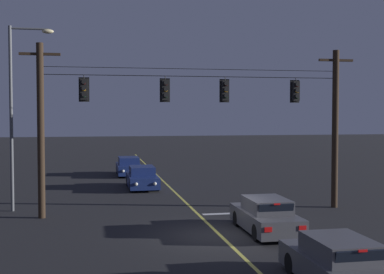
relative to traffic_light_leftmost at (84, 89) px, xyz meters
name	(u,v)px	position (x,y,z in m)	size (l,w,h in m)	color
ground_plane	(220,235)	(5.20, -4.74, -5.83)	(180.00, 180.00, 0.00)	black
lane_centre_stripe	(176,193)	(5.20, 6.02, -5.83)	(0.14, 60.00, 0.01)	#D1C64C
stop_bar_paint	(238,213)	(7.10, -0.58, -5.83)	(3.40, 0.36, 0.01)	silver
signal_span_assembly	(196,127)	(5.20, 0.02, -1.74)	(16.04, 0.32, 7.88)	#2D2116
traffic_light_leftmost	(84,89)	(0.00, 0.00, 0.00)	(0.48, 0.41, 1.22)	black
traffic_light_left_inner	(165,90)	(3.73, 0.00, 0.00)	(0.48, 0.41, 1.22)	black
traffic_light_centre	(225,91)	(6.63, 0.00, 0.00)	(0.48, 0.41, 1.22)	black
traffic_light_right_inner	(296,91)	(10.21, 0.00, 0.00)	(0.48, 0.41, 1.22)	black
car_waiting_near_lane	(266,216)	(7.11, -4.64, -5.18)	(1.80, 4.33, 1.39)	#4C4C51
car_oncoming_lead	(142,178)	(3.42, 8.52, -5.18)	(1.80, 4.42, 1.39)	navy
car_oncoming_trailing	(129,167)	(3.08, 15.70, -5.18)	(1.80, 4.42, 1.39)	navy
car_waiting_second_near	(339,264)	(6.87, -11.29, -5.18)	(1.80, 4.33, 1.39)	#4C4C51
street_lamp_corner	(17,102)	(-3.19, 1.98, -0.54)	(2.11, 0.30, 8.92)	#4C4F54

